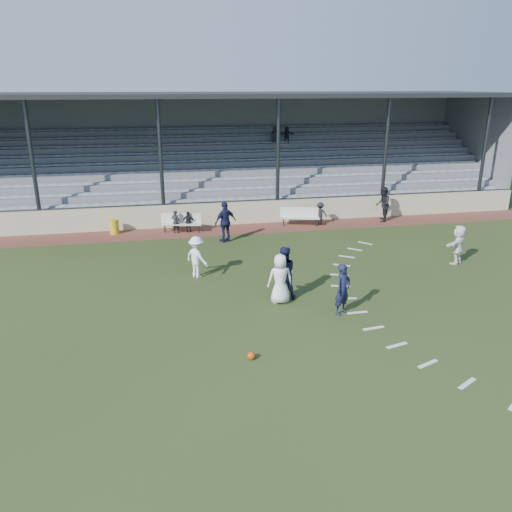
{
  "coord_description": "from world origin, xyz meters",
  "views": [
    {
      "loc": [
        -3.27,
        -13.79,
        7.0
      ],
      "look_at": [
        0.0,
        2.5,
        1.3
      ],
      "focal_mm": 35.0,
      "sensor_mm": 36.0,
      "label": 1
    }
  ],
  "objects_px": {
    "player_white_lead": "(280,279)",
    "player_navy_lead": "(343,289)",
    "bench_left": "(181,221)",
    "official": "(383,204)",
    "football": "(251,356)",
    "trash_bin": "(114,227)",
    "bench_right": "(299,215)"
  },
  "relations": [
    {
      "from": "player_white_lead",
      "to": "player_navy_lead",
      "type": "bearing_deg",
      "value": 146.4
    },
    {
      "from": "bench_left",
      "to": "player_white_lead",
      "type": "bearing_deg",
      "value": -60.35
    },
    {
      "from": "player_navy_lead",
      "to": "official",
      "type": "height_order",
      "value": "official"
    },
    {
      "from": "bench_left",
      "to": "player_white_lead",
      "type": "height_order",
      "value": "player_white_lead"
    },
    {
      "from": "player_white_lead",
      "to": "player_navy_lead",
      "type": "distance_m",
      "value": 2.14
    },
    {
      "from": "football",
      "to": "official",
      "type": "xyz_separation_m",
      "value": [
        9.62,
        12.72,
        0.84
      ]
    },
    {
      "from": "trash_bin",
      "to": "football",
      "type": "relative_size",
      "value": 3.28
    },
    {
      "from": "player_navy_lead",
      "to": "trash_bin",
      "type": "bearing_deg",
      "value": 93.9
    },
    {
      "from": "bench_right",
      "to": "bench_left",
      "type": "bearing_deg",
      "value": -164.84
    },
    {
      "from": "bench_right",
      "to": "official",
      "type": "bearing_deg",
      "value": 14.31
    },
    {
      "from": "trash_bin",
      "to": "official",
      "type": "xyz_separation_m",
      "value": [
        14.02,
        -0.35,
        0.57
      ]
    },
    {
      "from": "trash_bin",
      "to": "football",
      "type": "distance_m",
      "value": 13.79
    },
    {
      "from": "bench_left",
      "to": "bench_right",
      "type": "bearing_deg",
      "value": 13.22
    },
    {
      "from": "bench_left",
      "to": "official",
      "type": "bearing_deg",
      "value": 12.85
    },
    {
      "from": "player_white_lead",
      "to": "player_navy_lead",
      "type": "height_order",
      "value": "player_white_lead"
    },
    {
      "from": "bench_left",
      "to": "player_navy_lead",
      "type": "distance_m",
      "value": 11.45
    },
    {
      "from": "player_navy_lead",
      "to": "official",
      "type": "bearing_deg",
      "value": 27.48
    },
    {
      "from": "bench_left",
      "to": "official",
      "type": "xyz_separation_m",
      "value": [
        10.74,
        -0.04,
        0.36
      ]
    },
    {
      "from": "bench_left",
      "to": "trash_bin",
      "type": "height_order",
      "value": "bench_left"
    },
    {
      "from": "player_navy_lead",
      "to": "player_white_lead",
      "type": "bearing_deg",
      "value": 112.97
    },
    {
      "from": "bench_right",
      "to": "player_white_lead",
      "type": "relative_size",
      "value": 1.18
    },
    {
      "from": "player_white_lead",
      "to": "player_navy_lead",
      "type": "relative_size",
      "value": 1.02
    },
    {
      "from": "bench_right",
      "to": "trash_bin",
      "type": "xyz_separation_m",
      "value": [
        -9.41,
        0.3,
        -0.21
      ]
    },
    {
      "from": "football",
      "to": "player_white_lead",
      "type": "bearing_deg",
      "value": 64.59
    },
    {
      "from": "trash_bin",
      "to": "bench_right",
      "type": "bearing_deg",
      "value": -1.81
    },
    {
      "from": "bench_left",
      "to": "player_navy_lead",
      "type": "relative_size",
      "value": 1.2
    },
    {
      "from": "player_white_lead",
      "to": "official",
      "type": "relative_size",
      "value": 0.93
    },
    {
      "from": "football",
      "to": "player_navy_lead",
      "type": "distance_m",
      "value": 4.13
    },
    {
      "from": "bench_left",
      "to": "trash_bin",
      "type": "xyz_separation_m",
      "value": [
        -3.28,
        0.32,
        -0.21
      ]
    },
    {
      "from": "bench_right",
      "to": "official",
      "type": "height_order",
      "value": "official"
    },
    {
      "from": "trash_bin",
      "to": "official",
      "type": "distance_m",
      "value": 14.04
    },
    {
      "from": "bench_right",
      "to": "football",
      "type": "bearing_deg",
      "value": -96.41
    }
  ]
}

